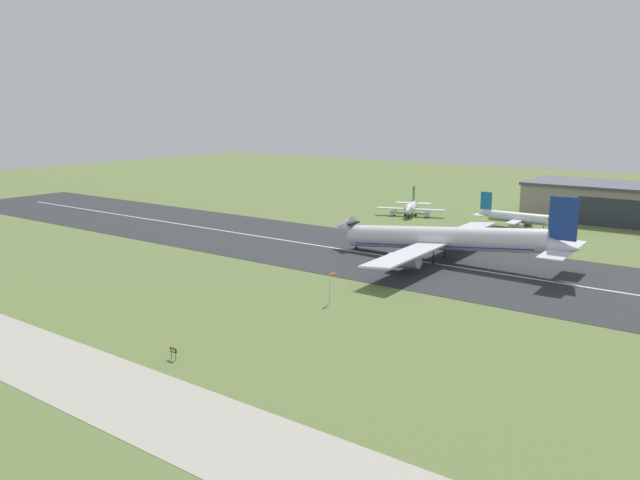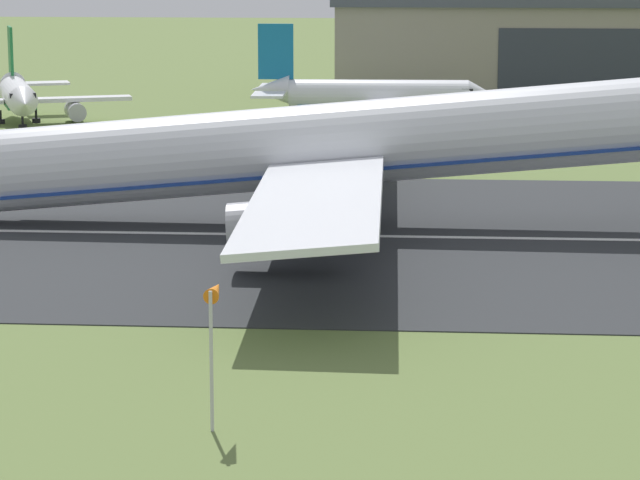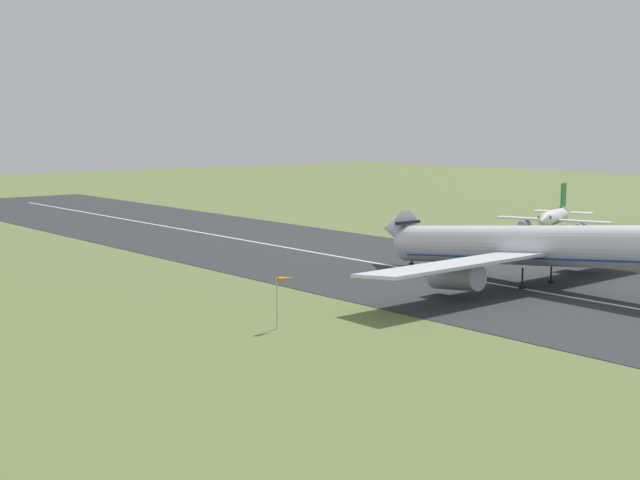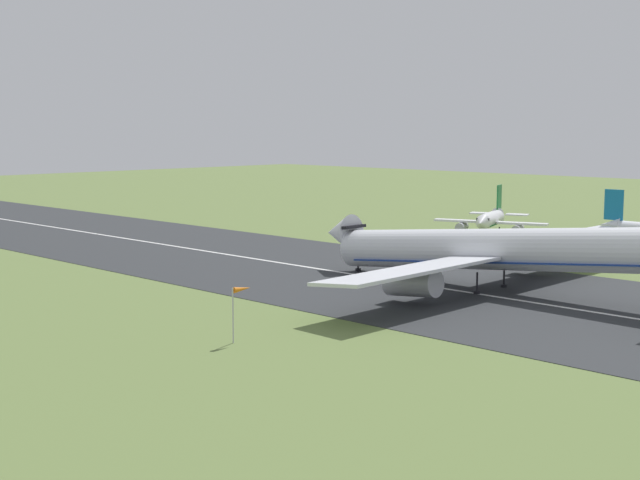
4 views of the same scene
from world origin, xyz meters
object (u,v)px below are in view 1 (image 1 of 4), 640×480
airplane_parked_east (517,218)px  windsock_pole (333,275)px  airplane_parked_west (411,208)px  runway_sign (173,351)px  airplane_landing (443,239)px

airplane_parked_east → windsock_pole: size_ratio=4.38×
airplane_parked_west → windsock_pole: bearing=-70.3°
airplane_parked_east → windsock_pole: airplane_parked_east is taller
airplane_parked_east → runway_sign: (-5.14, -127.31, -1.74)m
airplane_landing → runway_sign: bearing=-94.2°
windsock_pole → runway_sign: 35.70m
airplane_parked_west → windsock_pole: 98.18m
airplane_landing → airplane_parked_east: 51.81m
airplane_landing → windsock_pole: airplane_landing is taller
airplane_parked_west → airplane_parked_east: airplane_parked_east is taller
airplane_parked_west → runway_sign: size_ratio=13.04×
airplane_parked_west → windsock_pole: size_ratio=3.96×
airplane_landing → windsock_pole: bearing=-94.1°
airplane_parked_east → runway_sign: size_ratio=14.41×
windsock_pole → airplane_parked_east: bearing=88.4°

